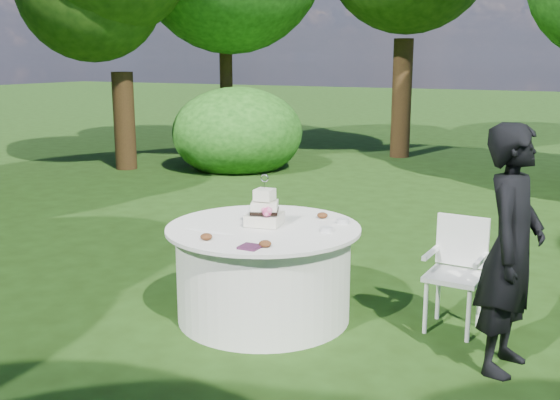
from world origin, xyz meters
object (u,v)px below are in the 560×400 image
Objects in this scene: guest at (511,250)px; chair at (457,264)px; napkins at (250,247)px; cake at (265,211)px; table at (264,272)px.

chair is at bearing 46.08° from guest.
napkins is 0.67m from cake.
table is 0.50m from cake.
cake is (-0.01, 0.04, 0.50)m from table.
chair is (1.44, 0.51, 0.13)m from table.
guest is at bearing -2.30° from cake.
table is 3.78× the size of cake.
chair is (1.23, 1.09, -0.26)m from napkins.
guest reaches higher than chair.
napkins is at bearing 114.39° from guest.
napkins is at bearing -70.68° from cake.
napkins reaches higher than table.
cake reaches higher than table.
table is at bearing -78.12° from cake.
cake reaches higher than napkins.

